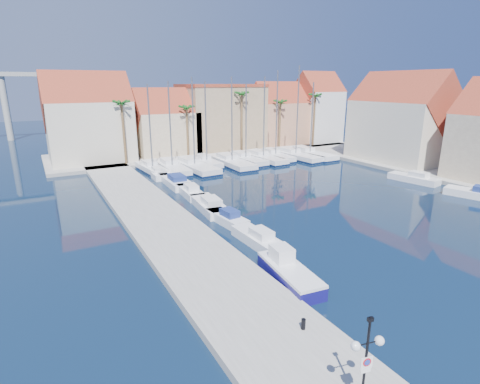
# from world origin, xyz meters

# --- Properties ---
(ground) EXTENTS (260.00, 260.00, 0.00)m
(ground) POSITION_xyz_m (0.00, 0.00, 0.00)
(ground) COLOR black
(ground) RESTS_ON ground
(quay_west) EXTENTS (6.00, 77.00, 0.50)m
(quay_west) POSITION_xyz_m (-9.00, 13.50, 0.25)
(quay_west) COLOR gray
(quay_west) RESTS_ON ground
(shore_north) EXTENTS (54.00, 16.00, 0.50)m
(shore_north) POSITION_xyz_m (10.00, 48.00, 0.25)
(shore_north) COLOR gray
(shore_north) RESTS_ON ground
(shore_east) EXTENTS (12.00, 60.00, 0.50)m
(shore_east) POSITION_xyz_m (32.00, 15.00, 0.25)
(shore_east) COLOR gray
(shore_east) RESTS_ON ground
(lamp_post) EXTENTS (1.31, 0.56, 3.92)m
(lamp_post) POSITION_xyz_m (-8.61, -7.25, 3.07)
(lamp_post) COLOR black
(lamp_post) RESTS_ON quay_west
(bollard) EXTENTS (0.22, 0.22, 0.56)m
(bollard) POSITION_xyz_m (-7.55, -2.50, 0.78)
(bollard) COLOR black
(bollard) RESTS_ON quay_west
(fishing_boat) EXTENTS (2.50, 5.77, 1.96)m
(fishing_boat) POSITION_xyz_m (-4.86, 2.38, 0.65)
(fishing_boat) COLOR navy
(fishing_boat) RESTS_ON ground
(motorboat_west_0) EXTENTS (1.89, 5.45, 1.40)m
(motorboat_west_0) POSITION_xyz_m (-3.57, 8.12, 0.51)
(motorboat_west_0) COLOR white
(motorboat_west_0) RESTS_ON ground
(motorboat_west_1) EXTENTS (2.11, 5.17, 1.40)m
(motorboat_west_1) POSITION_xyz_m (-3.57, 13.44, 0.51)
(motorboat_west_1) COLOR white
(motorboat_west_1) RESTS_ON ground
(motorboat_west_2) EXTENTS (2.73, 6.82, 1.40)m
(motorboat_west_2) POSITION_xyz_m (-3.42, 17.55, 0.51)
(motorboat_west_2) COLOR white
(motorboat_west_2) RESTS_ON ground
(motorboat_west_3) EXTENTS (2.10, 5.55, 1.40)m
(motorboat_west_3) POSITION_xyz_m (-3.26, 23.05, 0.51)
(motorboat_west_3) COLOR white
(motorboat_west_3) RESTS_ON ground
(motorboat_west_4) EXTENTS (2.61, 7.55, 1.40)m
(motorboat_west_4) POSITION_xyz_m (-3.10, 28.35, 0.51)
(motorboat_west_4) COLOR white
(motorboat_west_4) RESTS_ON ground
(motorboat_west_5) EXTENTS (2.07, 5.78, 1.40)m
(motorboat_west_5) POSITION_xyz_m (-3.84, 33.49, 0.51)
(motorboat_west_5) COLOR white
(motorboat_west_5) RESTS_ON ground
(motorboat_west_6) EXTENTS (1.96, 5.46, 1.40)m
(motorboat_west_6) POSITION_xyz_m (-3.71, 37.52, 0.51)
(motorboat_west_6) COLOR white
(motorboat_west_6) RESTS_ON ground
(motorboat_east_0) EXTENTS (3.94, 6.84, 1.40)m
(motorboat_east_0) POSITION_xyz_m (24.03, 6.72, 0.51)
(motorboat_east_0) COLOR white
(motorboat_east_0) RESTS_ON ground
(motorboat_east_1) EXTENTS (2.99, 6.38, 1.40)m
(motorboat_east_1) POSITION_xyz_m (24.02, 14.81, 0.51)
(motorboat_east_1) COLOR white
(motorboat_east_1) RESTS_ON ground
(sailboat_0) EXTENTS (2.80, 8.55, 12.07)m
(sailboat_0) POSITION_xyz_m (-3.82, 36.21, 0.61)
(sailboat_0) COLOR white
(sailboat_0) RESTS_ON ground
(sailboat_1) EXTENTS (3.03, 10.47, 12.42)m
(sailboat_1) POSITION_xyz_m (-1.03, 35.99, 0.58)
(sailboat_1) COLOR white
(sailboat_1) RESTS_ON ground
(sailboat_2) EXTENTS (3.96, 12.15, 12.97)m
(sailboat_2) POSITION_xyz_m (2.03, 35.35, 0.57)
(sailboat_2) COLOR white
(sailboat_2) RESTS_ON ground
(sailboat_3) EXTENTS (2.21, 8.22, 12.42)m
(sailboat_3) POSITION_xyz_m (4.78, 36.88, 0.62)
(sailboat_3) COLOR white
(sailboat_3) RESTS_ON ground
(sailboat_4) EXTENTS (3.12, 11.63, 13.08)m
(sailboat_4) POSITION_xyz_m (8.14, 35.19, 0.57)
(sailboat_4) COLOR white
(sailboat_4) RESTS_ON ground
(sailboat_5) EXTENTS (3.23, 10.17, 12.12)m
(sailboat_5) POSITION_xyz_m (11.07, 36.06, 0.58)
(sailboat_5) COLOR white
(sailboat_5) RESTS_ON ground
(sailboat_6) EXTENTS (3.57, 10.99, 13.19)m
(sailboat_6) POSITION_xyz_m (14.14, 35.80, 0.58)
(sailboat_6) COLOR white
(sailboat_6) RESTS_ON ground
(sailboat_7) EXTENTS (2.99, 9.65, 14.07)m
(sailboat_7) POSITION_xyz_m (16.87, 36.14, 0.62)
(sailboat_7) COLOR white
(sailboat_7) RESTS_ON ground
(sailboat_8) EXTENTS (4.19, 12.23, 14.84)m
(sailboat_8) POSITION_xyz_m (20.06, 35.16, 0.58)
(sailboat_8) COLOR white
(sailboat_8) RESTS_ON ground
(sailboat_9) EXTENTS (3.52, 12.10, 12.30)m
(sailboat_9) POSITION_xyz_m (23.01, 35.02, 0.56)
(sailboat_9) COLOR white
(sailboat_9) RESTS_ON ground
(building_0) EXTENTS (12.30, 9.00, 13.50)m
(building_0) POSITION_xyz_m (-10.00, 47.00, 6.52)
(building_0) COLOR beige
(building_0) RESTS_ON shore_north
(building_1) EXTENTS (10.30, 8.00, 11.00)m
(building_1) POSITION_xyz_m (2.00, 47.00, 5.30)
(building_1) COLOR tan
(building_1) RESTS_ON shore_north
(building_2) EXTENTS (14.20, 10.20, 11.50)m
(building_2) POSITION_xyz_m (13.00, 48.00, 6.26)
(building_2) COLOR #9D8560
(building_2) RESTS_ON shore_north
(building_3) EXTENTS (10.30, 8.00, 12.00)m
(building_3) POSITION_xyz_m (25.00, 47.00, 5.86)
(building_3) COLOR tan
(building_3) RESTS_ON shore_north
(building_4) EXTENTS (8.30, 8.00, 14.00)m
(building_4) POSITION_xyz_m (34.00, 46.00, 6.97)
(building_4) COLOR white
(building_4) RESTS_ON shore_north
(building_6) EXTENTS (9.00, 14.30, 13.50)m
(building_6) POSITION_xyz_m (32.00, 24.00, 6.52)
(building_6) COLOR beige
(building_6) RESTS_ON shore_east
(palm_0) EXTENTS (2.60, 2.60, 10.15)m
(palm_0) POSITION_xyz_m (-6.00, 42.00, 9.08)
(palm_0) COLOR brown
(palm_0) RESTS_ON shore_north
(palm_1) EXTENTS (2.60, 2.60, 9.15)m
(palm_1) POSITION_xyz_m (4.00, 42.00, 8.14)
(palm_1) COLOR brown
(palm_1) RESTS_ON shore_north
(palm_2) EXTENTS (2.60, 2.60, 11.15)m
(palm_2) POSITION_xyz_m (14.00, 42.00, 10.02)
(palm_2) COLOR brown
(palm_2) RESTS_ON shore_north
(palm_3) EXTENTS (2.60, 2.60, 9.65)m
(palm_3) POSITION_xyz_m (22.00, 42.00, 8.61)
(palm_3) COLOR brown
(palm_3) RESTS_ON shore_north
(palm_4) EXTENTS (2.60, 2.60, 10.65)m
(palm_4) POSITION_xyz_m (30.00, 42.00, 9.55)
(palm_4) COLOR brown
(palm_4) RESTS_ON shore_north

